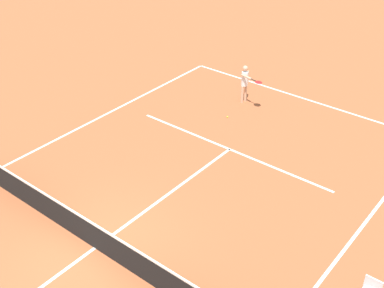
{
  "coord_description": "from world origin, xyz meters",
  "views": [
    {
      "loc": [
        -8.76,
        6.52,
        10.14
      ],
      "look_at": [
        0.52,
        -5.06,
        0.8
      ],
      "focal_mm": 47.25,
      "sensor_mm": 36.0,
      "label": 1
    }
  ],
  "objects": [
    {
      "name": "tennis_net",
      "position": [
        0.0,
        0.0,
        0.5
      ],
      "size": [
        11.84,
        0.1,
        1.07
      ],
      "color": "#4C4C51",
      "rests_on": "ground"
    },
    {
      "name": "tennis_ball",
      "position": [
        1.46,
        -8.56,
        0.03
      ],
      "size": [
        0.07,
        0.07,
        0.07
      ],
      "primitive_type": "sphere",
      "color": "#CCE033",
      "rests_on": "ground"
    },
    {
      "name": "ground_plane",
      "position": [
        0.0,
        0.0,
        0.0
      ],
      "size": [
        60.0,
        60.0,
        0.0
      ],
      "primitive_type": "plane",
      "color": "#AD5933"
    },
    {
      "name": "court_lines",
      "position": [
        0.0,
        0.0,
        0.0
      ],
      "size": [
        11.24,
        24.26,
        0.01
      ],
      "color": "white",
      "rests_on": "ground"
    },
    {
      "name": "player_serving",
      "position": [
        1.69,
        -10.14,
        1.0
      ],
      "size": [
        1.23,
        0.77,
        1.69
      ],
      "rotation": [
        0.0,
        0.0,
        1.37
      ],
      "color": "#D8A884",
      "rests_on": "ground"
    }
  ]
}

